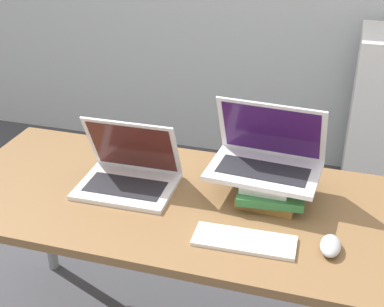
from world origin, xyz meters
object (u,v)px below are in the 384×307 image
object	(u,v)px
wireless_keyboard	(244,241)
mouse	(330,246)
book_stack	(271,185)
laptop_left	(129,173)
laptop_on_books	(266,157)

from	to	relation	value
wireless_keyboard	mouse	world-z (taller)	mouse
book_stack	mouse	bearing A→B (deg)	-48.54
book_stack	wireless_keyboard	distance (m)	0.28
book_stack	mouse	world-z (taller)	book_stack
wireless_keyboard	laptop_left	bearing A→B (deg)	155.50
book_stack	mouse	size ratio (longest dim) A/B	2.82
laptop_on_books	wireless_keyboard	bearing A→B (deg)	-91.51
book_stack	mouse	distance (m)	0.33
book_stack	laptop_on_books	xyz separation A→B (m)	(-0.02, 0.01, 0.10)
wireless_keyboard	mouse	bearing A→B (deg)	7.55
wireless_keyboard	mouse	distance (m)	0.25
book_stack	laptop_on_books	bearing A→B (deg)	149.97
laptop_left	laptop_on_books	bearing A→B (deg)	10.28
wireless_keyboard	mouse	xyz separation A→B (m)	(0.25, 0.03, 0.01)
laptop_left	wireless_keyboard	bearing A→B (deg)	-24.50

